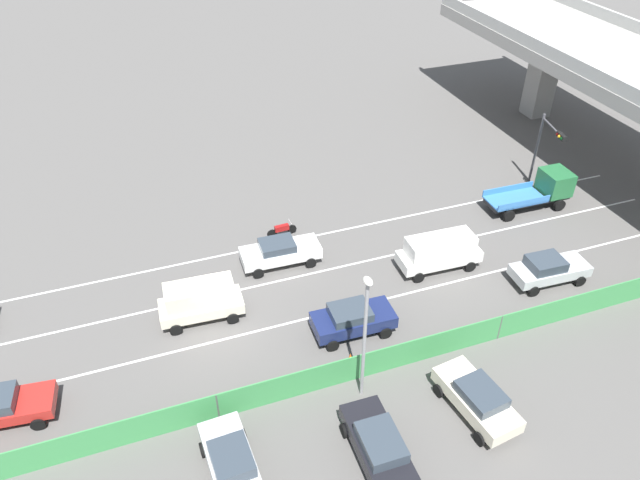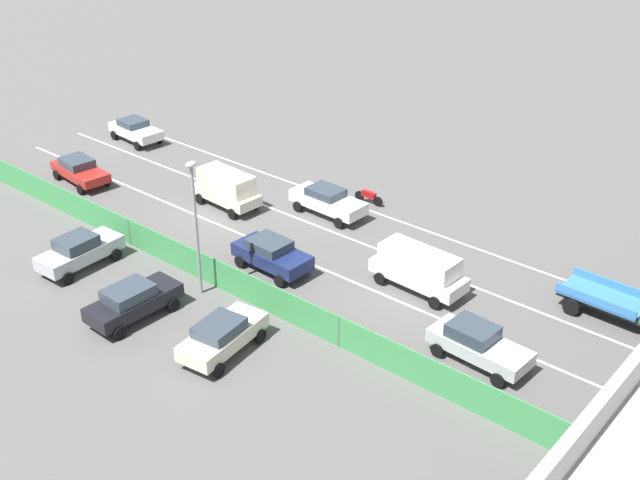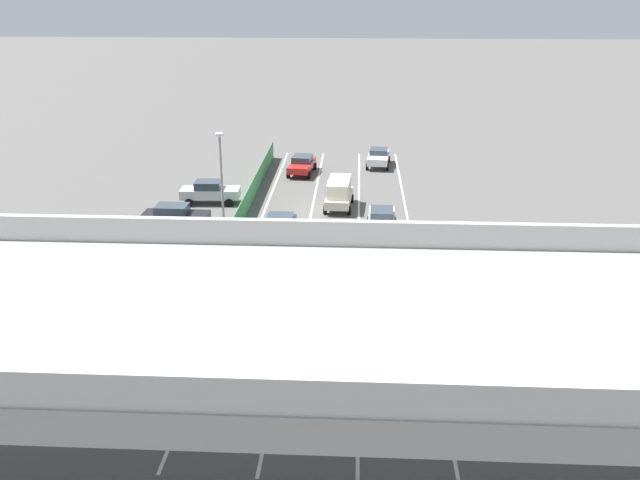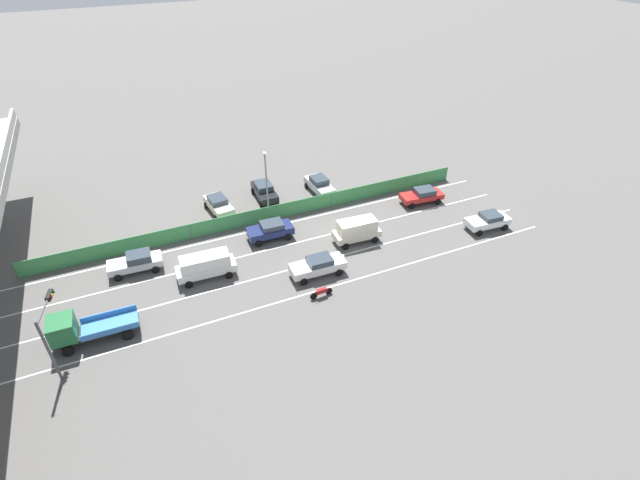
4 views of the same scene
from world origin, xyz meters
name	(u,v)px [view 4 (image 4 of 4)]	position (x,y,z in m)	size (l,w,h in m)	color
ground_plane	(346,242)	(0.00, 0.00, 0.00)	(300.00, 300.00, 0.00)	#565451
lane_line_left_edge	(312,292)	(-5.24, 5.72, 0.00)	(0.14, 47.44, 0.01)	silver
lane_line_mid_left	(296,268)	(-1.75, 5.72, 0.00)	(0.14, 47.44, 0.01)	silver
lane_line_mid_right	(282,246)	(1.75, 5.72, 0.00)	(0.14, 47.44, 0.01)	silver
lane_line_right_edge	(269,227)	(5.24, 5.72, 0.00)	(0.14, 47.44, 0.01)	silver
green_fence	(265,215)	(6.45, 5.72, 0.78)	(0.10, 43.54, 1.57)	#3D8E4C
car_hatchback_white	(318,265)	(-3.26, 4.28, 0.91)	(2.08, 4.72, 1.62)	silver
car_sedan_silver	(136,262)	(3.47, 18.12, 0.91)	(2.17, 4.51, 1.67)	#B7BABC
car_sedan_red	(422,195)	(3.26, -10.54, 0.87)	(2.42, 4.61, 1.55)	red
car_van_white	(206,265)	(0.23, 12.91, 1.21)	(2.14, 4.92, 2.13)	silver
car_sedan_navy	(271,230)	(3.46, 6.13, 0.93)	(2.18, 4.27, 1.65)	navy
car_van_cream	(357,230)	(-0.24, -0.95, 1.25)	(2.19, 4.43, 2.21)	beige
car_sedan_white	(488,220)	(-3.48, -13.49, 0.87)	(2.30, 4.39, 1.56)	white
flatbed_truck_blue	(79,329)	(-3.44, 22.68, 1.25)	(2.33, 5.78, 2.42)	black
motorcycle	(321,292)	(-5.98, 5.22, 0.46)	(0.60, 1.95, 0.93)	black
parked_wagon_silver	(320,185)	(9.58, -1.60, 0.95)	(4.52, 2.12, 1.76)	#B2B5B7
parked_sedan_dark	(264,190)	(10.81, 4.26, 0.95)	(4.53, 2.09, 1.72)	black
parked_sedan_cream	(218,204)	(10.05, 9.39, 0.92)	(4.50, 2.43, 1.65)	beige
traffic_light	(49,326)	(-5.30, 23.82, 3.70)	(3.27, 1.05, 5.20)	#47474C
street_lamp	(266,178)	(7.32, 5.01, 4.22)	(0.60, 0.36, 6.93)	gray
traffic_cone	(273,223)	(5.43, 5.22, 0.31)	(0.47, 0.47, 0.66)	orange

